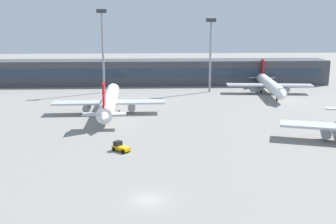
# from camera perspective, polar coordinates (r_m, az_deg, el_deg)

# --- Properties ---
(ground_plane) EXTENTS (400.00, 400.00, 0.00)m
(ground_plane) POSITION_cam_1_polar(r_m,az_deg,el_deg) (94.59, -2.74, -1.80)
(ground_plane) COLOR gray
(terminal_building) EXTENTS (131.87, 12.13, 9.00)m
(terminal_building) POSITION_cam_1_polar(r_m,az_deg,el_deg) (153.02, -2.72, 5.55)
(terminal_building) COLOR #3F4247
(terminal_building) RESTS_ON ground_plane
(airplane_mid) EXTENTS (28.86, 41.47, 10.25)m
(airplane_mid) POSITION_cam_1_polar(r_m,az_deg,el_deg) (107.65, -8.15, 1.59)
(airplane_mid) COLOR white
(airplane_mid) RESTS_ON ground_plane
(airplane_far) EXTENTS (27.96, 39.95, 9.87)m
(airplane_far) POSITION_cam_1_polar(r_m,az_deg,el_deg) (136.86, 14.00, 3.69)
(airplane_far) COLOR white
(airplane_far) RESTS_ON ground_plane
(baggage_tug_yellow) EXTENTS (3.69, 3.51, 1.75)m
(baggage_tug_yellow) POSITION_cam_1_polar(r_m,az_deg,el_deg) (76.44, -6.64, -4.83)
(baggage_tug_yellow) COLOR #F2B20C
(baggage_tug_yellow) RESTS_ON ground_plane
(floodlight_tower_west) EXTENTS (3.20, 0.80, 24.03)m
(floodlight_tower_west) POSITION_cam_1_polar(r_m,az_deg,el_deg) (136.38, 5.92, 8.62)
(floodlight_tower_west) COLOR gray
(floodlight_tower_west) RESTS_ON ground_plane
(floodlight_tower_east) EXTENTS (3.20, 0.80, 26.87)m
(floodlight_tower_east) POSITION_cam_1_polar(r_m,az_deg,el_deg) (135.88, -9.07, 9.14)
(floodlight_tower_east) COLOR gray
(floodlight_tower_east) RESTS_ON ground_plane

